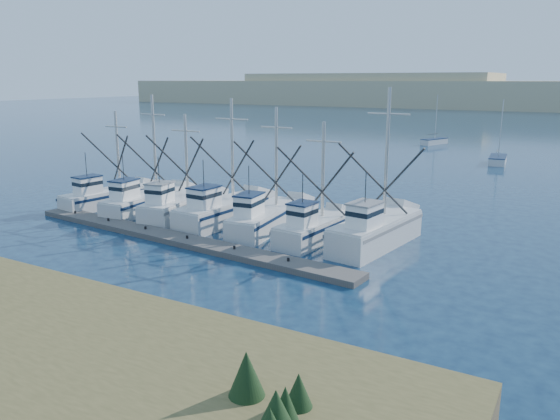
# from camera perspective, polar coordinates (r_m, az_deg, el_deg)

# --- Properties ---
(ground) EXTENTS (500.00, 500.00, 0.00)m
(ground) POSITION_cam_1_polar(r_m,az_deg,el_deg) (27.01, -2.87, -9.40)
(ground) COLOR #0D203A
(ground) RESTS_ON ground
(floating_dock) EXTENTS (27.41, 4.32, 0.36)m
(floating_dock) POSITION_cam_1_polar(r_m,az_deg,el_deg) (36.99, -10.78, -2.96)
(floating_dock) COLOR #57524E
(floating_dock) RESTS_ON ground
(dune_ridge) EXTENTS (360.00, 60.00, 10.00)m
(dune_ridge) POSITION_cam_1_polar(r_m,az_deg,el_deg) (231.40, 26.81, 10.70)
(dune_ridge) COLOR tan
(dune_ridge) RESTS_ON ground
(trawler_fleet) EXTENTS (27.28, 8.85, 10.04)m
(trawler_fleet) POSITION_cam_1_polar(r_m,az_deg,el_deg) (40.29, -5.62, -0.26)
(trawler_fleet) COLOR silver
(trawler_fleet) RESTS_ON ground
(sailboat_near) EXTENTS (2.43, 5.80, 8.10)m
(sailboat_near) POSITION_cam_1_polar(r_m,az_deg,el_deg) (75.39, 21.80, 4.89)
(sailboat_near) COLOR silver
(sailboat_near) RESTS_ON ground
(sailboat_far) EXTENTS (3.42, 5.76, 8.10)m
(sailboat_far) POSITION_cam_1_polar(r_m,az_deg,el_deg) (94.84, 15.82, 6.92)
(sailboat_far) COLOR silver
(sailboat_far) RESTS_ON ground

